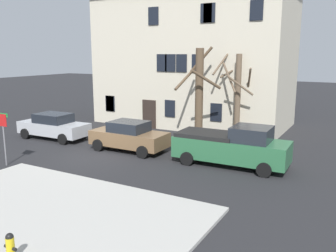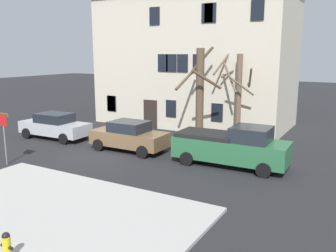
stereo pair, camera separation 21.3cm
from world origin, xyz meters
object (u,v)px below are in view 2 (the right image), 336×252
at_px(pickup_truck_green, 232,146).
at_px(building_main, 195,48).
at_px(car_silver_sedan, 55,126).
at_px(tree_bare_mid, 238,93).
at_px(fire_hydrant, 7,245).
at_px(car_brown_sedan, 129,136).
at_px(tree_bare_near, 200,93).
at_px(street_sign_pole, 4,129).

bearing_deg(pickup_truck_green, building_main, 125.07).
relative_size(car_silver_sedan, pickup_truck_green, 0.85).
bearing_deg(tree_bare_mid, building_main, 141.05).
height_order(building_main, fire_hydrant, building_main).
xyz_separation_m(tree_bare_mid, car_brown_sedan, (-4.47, -5.40, -2.18)).
distance_m(tree_bare_near, car_silver_sedan, 9.60).
xyz_separation_m(tree_bare_near, car_brown_sedan, (-2.48, -4.04, -2.20)).
bearing_deg(fire_hydrant, tree_bare_near, 95.10).
bearing_deg(car_silver_sedan, pickup_truck_green, 0.54).
relative_size(tree_bare_mid, car_silver_sedan, 1.29).
bearing_deg(pickup_truck_green, street_sign_pole, -151.13).
bearing_deg(street_sign_pole, tree_bare_mid, 52.25).
bearing_deg(tree_bare_near, car_silver_sedan, -154.74).
relative_size(car_brown_sedan, street_sign_pole, 1.69).
height_order(car_silver_sedan, fire_hydrant, car_silver_sedan).
bearing_deg(car_silver_sedan, building_main, 59.17).
xyz_separation_m(tree_bare_near, car_silver_sedan, (-8.45, -3.99, -2.22)).
xyz_separation_m(tree_bare_near, tree_bare_mid, (1.99, 1.36, -0.03)).
bearing_deg(car_brown_sedan, street_sign_pole, -125.73).
bearing_deg(building_main, fire_hydrant, -78.17).
height_order(building_main, car_brown_sedan, building_main).
bearing_deg(car_brown_sedan, fire_hydrant, -70.63).
bearing_deg(tree_bare_mid, fire_hydrant, -92.35).
bearing_deg(street_sign_pole, tree_bare_near, 56.05).
relative_size(tree_bare_near, pickup_truck_green, 1.05).
bearing_deg(tree_bare_mid, tree_bare_near, -145.68).
xyz_separation_m(building_main, pickup_truck_green, (6.45, -9.19, -4.88)).
xyz_separation_m(car_brown_sedan, pickup_truck_green, (6.03, 0.17, 0.14)).
distance_m(building_main, car_silver_sedan, 11.95).
relative_size(tree_bare_mid, street_sign_pole, 2.37).
xyz_separation_m(tree_bare_mid, fire_hydrant, (-0.67, -16.22, -2.51)).
xyz_separation_m(building_main, car_silver_sedan, (-5.55, -9.30, -5.04)).
xyz_separation_m(building_main, car_brown_sedan, (0.42, -9.35, -5.02)).
bearing_deg(pickup_truck_green, car_brown_sedan, -178.42).
distance_m(building_main, fire_hydrant, 21.30).
xyz_separation_m(car_brown_sedan, street_sign_pole, (-3.76, -5.23, 0.99)).
bearing_deg(tree_bare_near, fire_hydrant, -84.90).
relative_size(car_silver_sedan, fire_hydrant, 6.30).
xyz_separation_m(building_main, fire_hydrant, (4.23, -20.17, -5.36)).
bearing_deg(building_main, tree_bare_mid, -38.95).
bearing_deg(building_main, street_sign_pole, -102.91).
bearing_deg(building_main, tree_bare_near, -61.39).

